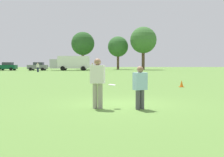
% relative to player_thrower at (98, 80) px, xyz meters
% --- Properties ---
extents(ground_plane, '(194.59, 194.59, 0.00)m').
position_rel_player_thrower_xyz_m(ground_plane, '(0.92, 0.89, -1.03)').
color(ground_plane, '#608C3D').
extents(player_thrower, '(0.55, 0.39, 1.83)m').
position_rel_player_thrower_xyz_m(player_thrower, '(0.00, 0.00, 0.00)').
color(player_thrower, gray).
rests_on(player_thrower, ground).
extents(player_defender, '(0.55, 0.46, 1.55)m').
position_rel_player_thrower_xyz_m(player_defender, '(1.53, -0.19, -0.17)').
color(player_defender, '#4C4C51').
rests_on(player_defender, ground).
extents(frisbee, '(0.27, 0.27, 0.06)m').
position_rel_player_thrower_xyz_m(frisbee, '(0.53, 0.16, -0.18)').
color(frisbee, white).
extents(traffic_cone, '(0.32, 0.32, 0.48)m').
position_rel_player_thrower_xyz_m(traffic_cone, '(5.51, 8.48, -0.81)').
color(traffic_cone, '#D8590C').
rests_on(traffic_cone, ground).
extents(parked_car_mid_left, '(4.24, 2.30, 1.82)m').
position_rel_player_thrower_xyz_m(parked_car_mid_left, '(-21.76, 48.92, -0.11)').
color(parked_car_mid_left, '#0C4C2D').
rests_on(parked_car_mid_left, ground).
extents(parked_car_center, '(4.24, 2.30, 1.82)m').
position_rel_player_thrower_xyz_m(parked_car_center, '(-14.88, 48.55, -0.11)').
color(parked_car_center, slate).
rests_on(parked_car_center, ground).
extents(box_truck, '(8.56, 3.16, 3.18)m').
position_rel_player_thrower_xyz_m(box_truck, '(-7.67, 48.94, 0.72)').
color(box_truck, white).
rests_on(box_truck, ground).
extents(bystander_sideline_watcher, '(0.52, 0.48, 1.64)m').
position_rel_player_thrower_xyz_m(bystander_sideline_watcher, '(-2.30, 38.13, -0.11)').
color(bystander_sideline_watcher, '#1E234C').
rests_on(bystander_sideline_watcher, ground).
extents(bystander_far_jogger, '(0.52, 0.40, 1.68)m').
position_rel_player_thrower_xyz_m(bystander_far_jogger, '(-12.39, 39.02, -0.09)').
color(bystander_far_jogger, '#1E234C').
rests_on(bystander_far_jogger, ground).
extents(tree_west_maple, '(5.83, 5.83, 9.47)m').
position_rel_player_thrower_xyz_m(tree_west_maple, '(-5.73, 57.03, 5.48)').
color(tree_west_maple, brown).
rests_on(tree_west_maple, ground).
extents(tree_center_elm, '(5.21, 5.21, 8.46)m').
position_rel_player_thrower_xyz_m(tree_center_elm, '(3.18, 57.92, 4.78)').
color(tree_center_elm, brown).
rests_on(tree_center_elm, ground).
extents(tree_east_birch, '(6.47, 6.47, 10.52)m').
position_rel_player_thrower_xyz_m(tree_east_birch, '(9.26, 55.04, 6.20)').
color(tree_east_birch, brown).
rests_on(tree_east_birch, ground).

